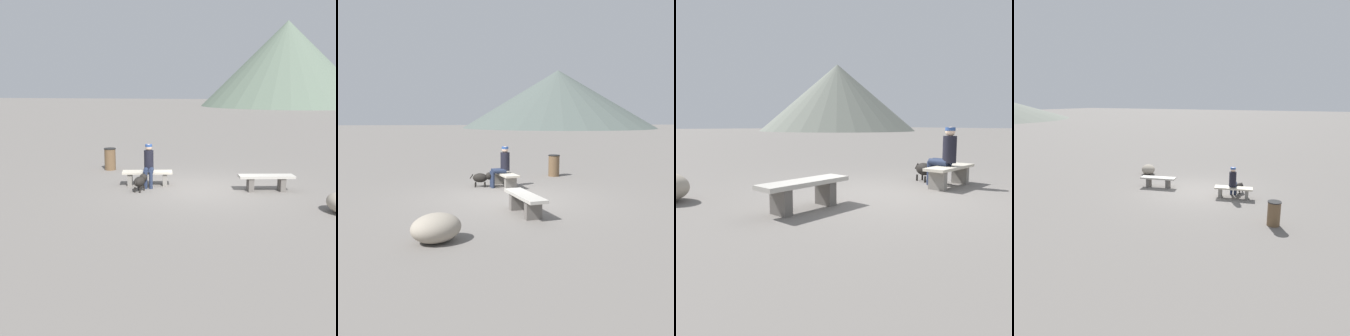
% 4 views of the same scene
% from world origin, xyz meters
% --- Properties ---
extents(ground, '(210.00, 210.00, 0.06)m').
position_xyz_m(ground, '(0.00, 0.00, -0.03)').
color(ground, slate).
extents(bench_left, '(1.67, 0.79, 0.47)m').
position_xyz_m(bench_left, '(-1.85, -0.20, 0.32)').
color(bench_left, '#605B56').
rests_on(bench_left, ground).
extents(bench_right, '(1.60, 0.80, 0.45)m').
position_xyz_m(bench_right, '(1.73, -0.15, 0.31)').
color(bench_right, gray).
rests_on(bench_right, ground).
extents(seated_person, '(0.39, 0.63, 1.30)m').
position_xyz_m(seated_person, '(1.66, -0.06, 0.73)').
color(seated_person, black).
rests_on(seated_person, ground).
extents(dog, '(0.35, 0.74, 0.47)m').
position_xyz_m(dog, '(1.76, 0.56, 0.30)').
color(dog, black).
rests_on(dog, ground).
extents(trash_bin, '(0.43, 0.43, 0.81)m').
position_xyz_m(trash_bin, '(3.71, -2.25, 0.40)').
color(trash_bin, brown).
rests_on(trash_bin, ground).
extents(boulder, '(1.10, 1.18, 0.52)m').
position_xyz_m(boulder, '(-3.62, 1.68, 0.26)').
color(boulder, gray).
rests_on(boulder, ground).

